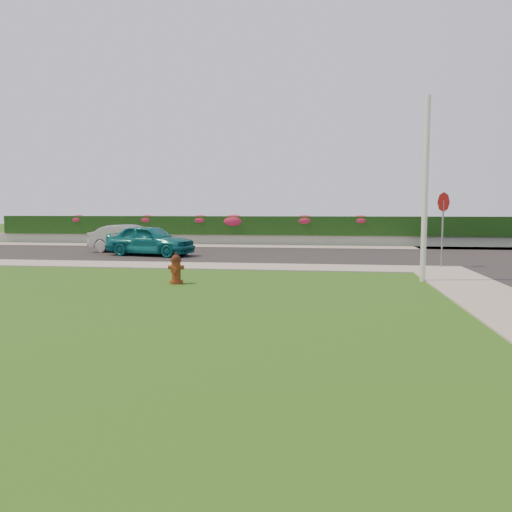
# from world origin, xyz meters

# --- Properties ---
(ground) EXTENTS (120.00, 120.00, 0.00)m
(ground) POSITION_xyz_m (0.00, 0.00, 0.00)
(ground) COLOR black
(ground) RESTS_ON ground
(street_far) EXTENTS (26.00, 8.00, 0.04)m
(street_far) POSITION_xyz_m (-5.00, 14.00, 0.02)
(street_far) COLOR black
(street_far) RESTS_ON ground
(sidewalk_far) EXTENTS (24.00, 2.00, 0.04)m
(sidewalk_far) POSITION_xyz_m (-6.00, 9.00, 0.02)
(sidewalk_far) COLOR gray
(sidewalk_far) RESTS_ON ground
(curb_corner) EXTENTS (2.00, 2.00, 0.04)m
(curb_corner) POSITION_xyz_m (7.00, 9.00, 0.02)
(curb_corner) COLOR gray
(curb_corner) RESTS_ON ground
(sidewalk_beyond) EXTENTS (34.00, 2.00, 0.04)m
(sidewalk_beyond) POSITION_xyz_m (-1.00, 19.00, 0.02)
(sidewalk_beyond) COLOR gray
(sidewalk_beyond) RESTS_ON ground
(retaining_wall) EXTENTS (34.00, 0.40, 0.60)m
(retaining_wall) POSITION_xyz_m (-1.00, 20.50, 0.30)
(retaining_wall) COLOR gray
(retaining_wall) RESTS_ON ground
(hedge) EXTENTS (32.00, 0.90, 1.10)m
(hedge) POSITION_xyz_m (-1.00, 20.60, 1.15)
(hedge) COLOR black
(hedge) RESTS_ON retaining_wall
(fire_hydrant) EXTENTS (0.45, 0.42, 0.88)m
(fire_hydrant) POSITION_xyz_m (-1.06, 4.69, 0.42)
(fire_hydrant) COLOR #571D0D
(fire_hydrant) RESTS_ON ground
(sedan_teal) EXTENTS (4.30, 2.50, 1.38)m
(sedan_teal) POSITION_xyz_m (-4.66, 12.57, 0.73)
(sedan_teal) COLOR #0D6468
(sedan_teal) RESTS_ON street_far
(sedan_silver) EXTENTS (4.22, 2.33, 1.32)m
(sedan_silver) POSITION_xyz_m (-6.18, 13.94, 0.70)
(sedan_silver) COLOR #979A9E
(sedan_silver) RESTS_ON street_far
(utility_pole) EXTENTS (0.16, 0.16, 5.30)m
(utility_pole) POSITION_xyz_m (5.93, 6.10, 2.65)
(utility_pole) COLOR silver
(utility_pole) RESTS_ON ground
(stop_sign) EXTENTS (0.57, 0.51, 2.73)m
(stop_sign) POSITION_xyz_m (7.26, 9.79, 2.04)
(stop_sign) COLOR slate
(stop_sign) RESTS_ON ground
(flower_clump_a) EXTENTS (1.20, 0.77, 0.60)m
(flower_clump_a) POSITION_xyz_m (-12.17, 20.50, 1.46)
(flower_clump_a) COLOR #B31E4E
(flower_clump_a) RESTS_ON hedge
(flower_clump_b) EXTENTS (1.22, 0.78, 0.61)m
(flower_clump_b) POSITION_xyz_m (-7.70, 20.50, 1.46)
(flower_clump_b) COLOR #B31E4E
(flower_clump_b) RESTS_ON hedge
(flower_clump_c) EXTENTS (1.24, 0.80, 0.62)m
(flower_clump_c) POSITION_xyz_m (-4.35, 20.50, 1.45)
(flower_clump_c) COLOR #B31E4E
(flower_clump_c) RESTS_ON hedge
(flower_clump_d) EXTENTS (1.54, 0.99, 0.77)m
(flower_clump_d) POSITION_xyz_m (-2.33, 20.50, 1.39)
(flower_clump_d) COLOR #B31E4E
(flower_clump_d) RESTS_ON hedge
(flower_clump_e) EXTENTS (1.29, 0.83, 0.65)m
(flower_clump_e) POSITION_xyz_m (1.90, 20.50, 1.44)
(flower_clump_e) COLOR #B31E4E
(flower_clump_e) RESTS_ON hedge
(flower_clump_f) EXTENTS (1.23, 0.79, 0.61)m
(flower_clump_f) POSITION_xyz_m (5.11, 20.50, 1.46)
(flower_clump_f) COLOR #B31E4E
(flower_clump_f) RESTS_ON hedge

